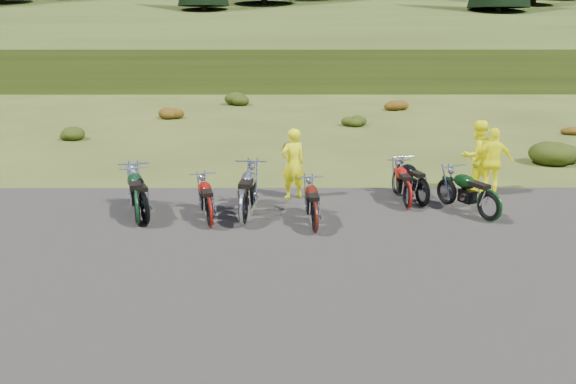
{
  "coord_description": "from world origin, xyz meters",
  "views": [
    {
      "loc": [
        -0.53,
        -10.79,
        4.18
      ],
      "look_at": [
        -0.5,
        0.48,
        0.93
      ],
      "focal_mm": 35.0,
      "sensor_mm": 36.0,
      "label": 1
    }
  ],
  "objects_px": {
    "motorcycle_7": "(488,222)",
    "person_middle": "(293,165)",
    "motorcycle_0": "(146,225)",
    "motorcycle_3": "(244,226)"
  },
  "relations": [
    {
      "from": "motorcycle_7",
      "to": "person_middle",
      "type": "distance_m",
      "value": 4.85
    },
    {
      "from": "motorcycle_0",
      "to": "person_middle",
      "type": "xyz_separation_m",
      "value": [
        3.29,
        2.05,
        0.9
      ]
    },
    {
      "from": "motorcycle_7",
      "to": "person_middle",
      "type": "xyz_separation_m",
      "value": [
        -4.4,
        1.85,
        0.9
      ]
    },
    {
      "from": "motorcycle_3",
      "to": "motorcycle_7",
      "type": "relative_size",
      "value": 1.12
    },
    {
      "from": "motorcycle_0",
      "to": "person_middle",
      "type": "bearing_deg",
      "value": -82.55
    },
    {
      "from": "motorcycle_0",
      "to": "motorcycle_7",
      "type": "xyz_separation_m",
      "value": [
        7.68,
        0.2,
        0.0
      ]
    },
    {
      "from": "motorcycle_3",
      "to": "person_middle",
      "type": "xyz_separation_m",
      "value": [
        1.11,
        2.11,
        0.9
      ]
    },
    {
      "from": "motorcycle_3",
      "to": "person_middle",
      "type": "height_order",
      "value": "person_middle"
    },
    {
      "from": "motorcycle_0",
      "to": "motorcycle_3",
      "type": "bearing_deg",
      "value": -116.11
    },
    {
      "from": "person_middle",
      "to": "motorcycle_0",
      "type": "bearing_deg",
      "value": 6.01
    }
  ]
}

